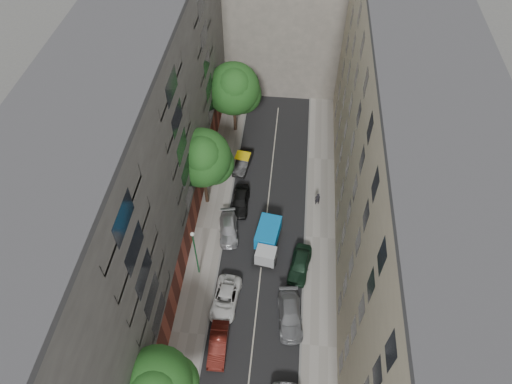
# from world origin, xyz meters

# --- Properties ---
(ground) EXTENTS (120.00, 120.00, 0.00)m
(ground) POSITION_xyz_m (0.00, 0.00, 0.00)
(ground) COLOR #4C4C49
(ground) RESTS_ON ground
(road_surface) EXTENTS (8.00, 44.00, 0.02)m
(road_surface) POSITION_xyz_m (0.00, 0.00, 0.01)
(road_surface) COLOR black
(road_surface) RESTS_ON ground
(sidewalk_left) EXTENTS (3.00, 44.00, 0.15)m
(sidewalk_left) POSITION_xyz_m (-5.50, 0.00, 0.07)
(sidewalk_left) COLOR gray
(sidewalk_left) RESTS_ON ground
(sidewalk_right) EXTENTS (3.00, 44.00, 0.15)m
(sidewalk_right) POSITION_xyz_m (5.50, 0.00, 0.07)
(sidewalk_right) COLOR gray
(sidewalk_right) RESTS_ON ground
(building_left) EXTENTS (8.00, 44.00, 20.00)m
(building_left) POSITION_xyz_m (-11.00, 0.00, 10.00)
(building_left) COLOR #454441
(building_left) RESTS_ON ground
(building_right) EXTENTS (8.00, 44.00, 20.00)m
(building_right) POSITION_xyz_m (11.00, 0.00, 10.00)
(building_right) COLOR tan
(building_right) RESTS_ON ground
(building_endcap) EXTENTS (18.00, 12.00, 18.00)m
(building_endcap) POSITION_xyz_m (0.00, 28.00, 9.00)
(building_endcap) COLOR gray
(building_endcap) RESTS_ON ground
(tarp_truck) EXTENTS (2.61, 5.19, 2.29)m
(tarp_truck) POSITION_xyz_m (0.39, -1.59, 1.26)
(tarp_truck) COLOR black
(tarp_truck) RESTS_ON ground
(car_left_1) EXTENTS (1.56, 4.13, 1.35)m
(car_left_1) POSITION_xyz_m (-2.80, -11.95, 0.67)
(car_left_1) COLOR #4C140F
(car_left_1) RESTS_ON ground
(car_left_2) EXTENTS (2.56, 4.89, 1.31)m
(car_left_2) POSITION_xyz_m (-2.80, -7.80, 0.66)
(car_left_2) COLOR silver
(car_left_2) RESTS_ON ground
(car_left_3) EXTENTS (2.45, 4.62, 1.27)m
(car_left_3) POSITION_xyz_m (-3.60, -0.20, 0.64)
(car_left_3) COLOR #BABABF
(car_left_3) RESTS_ON ground
(car_left_4) EXTENTS (1.82, 4.36, 1.48)m
(car_left_4) POSITION_xyz_m (-2.86, 3.40, 0.74)
(car_left_4) COLOR black
(car_left_4) RESTS_ON ground
(car_left_5) EXTENTS (1.99, 4.25, 1.35)m
(car_left_5) POSITION_xyz_m (-3.26, 9.00, 0.67)
(car_left_5) COLOR black
(car_left_5) RESTS_ON ground
(car_right_1) EXTENTS (2.57, 5.07, 1.41)m
(car_right_1) POSITION_xyz_m (2.95, -8.80, 0.70)
(car_right_1) COLOR slate
(car_right_1) RESTS_ON ground
(car_right_2) EXTENTS (2.43, 4.60, 1.49)m
(car_right_2) POSITION_xyz_m (3.60, -3.66, 0.75)
(car_right_2) COLOR black
(car_right_2) RESTS_ON ground
(tree_mid) EXTENTS (5.89, 5.70, 9.47)m
(tree_mid) POSITION_xyz_m (-6.30, 3.40, 6.43)
(tree_mid) COLOR #382619
(tree_mid) RESTS_ON sidewalk_left
(tree_far) EXTENTS (6.10, 5.95, 9.03)m
(tree_far) POSITION_xyz_m (-4.83, 14.92, 5.99)
(tree_far) COLOR #382619
(tree_far) RESTS_ON sidewalk_left
(lamp_post) EXTENTS (0.36, 0.36, 6.25)m
(lamp_post) POSITION_xyz_m (-5.70, -5.05, 4.02)
(lamp_post) COLOR #1B5F32
(lamp_post) RESTS_ON sidewalk_left
(pedestrian) EXTENTS (0.67, 0.54, 1.59)m
(pedestrian) POSITION_xyz_m (5.11, 4.29, 0.94)
(pedestrian) COLOR black
(pedestrian) RESTS_ON sidewalk_right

